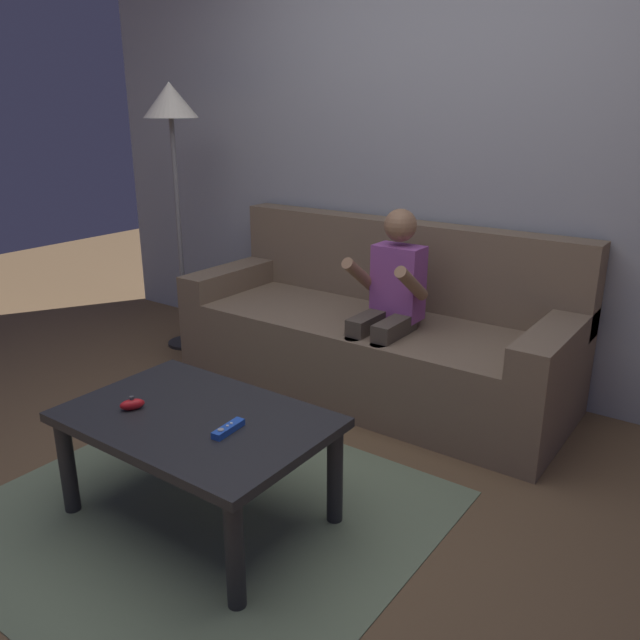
{
  "coord_description": "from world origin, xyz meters",
  "views": [
    {
      "loc": [
        1.48,
        -1.48,
        1.49
      ],
      "look_at": [
        -0.05,
        0.65,
        0.6
      ],
      "focal_mm": 35.97,
      "sensor_mm": 36.0,
      "label": 1
    }
  ],
  "objects_px": {
    "couch": "(375,335)",
    "floor_lamp": "(171,121)",
    "game_remote_blue_near_edge": "(228,429)",
    "coffee_table": "(197,430)",
    "nunchuk_red": "(132,404)",
    "person_seated_on_couch": "(389,300)"
  },
  "relations": [
    {
      "from": "couch",
      "to": "floor_lamp",
      "type": "distance_m",
      "value": 1.74
    },
    {
      "from": "game_remote_blue_near_edge",
      "to": "floor_lamp",
      "type": "relative_size",
      "value": 0.09
    },
    {
      "from": "game_remote_blue_near_edge",
      "to": "couch",
      "type": "bearing_deg",
      "value": 100.47
    },
    {
      "from": "couch",
      "to": "floor_lamp",
      "type": "xyz_separation_m",
      "value": [
        -1.34,
        -0.15,
        1.1
      ]
    },
    {
      "from": "couch",
      "to": "coffee_table",
      "type": "relative_size",
      "value": 2.19
    },
    {
      "from": "couch",
      "to": "game_remote_blue_near_edge",
      "type": "height_order",
      "value": "couch"
    },
    {
      "from": "nunchuk_red",
      "to": "floor_lamp",
      "type": "bearing_deg",
      "value": 131.44
    },
    {
      "from": "couch",
      "to": "nunchuk_red",
      "type": "relative_size",
      "value": 20.96
    },
    {
      "from": "couch",
      "to": "coffee_table",
      "type": "height_order",
      "value": "couch"
    },
    {
      "from": "person_seated_on_couch",
      "to": "floor_lamp",
      "type": "distance_m",
      "value": 1.73
    },
    {
      "from": "floor_lamp",
      "to": "game_remote_blue_near_edge",
      "type": "bearing_deg",
      "value": -38.52
    },
    {
      "from": "coffee_table",
      "to": "nunchuk_red",
      "type": "bearing_deg",
      "value": -155.79
    },
    {
      "from": "couch",
      "to": "game_remote_blue_near_edge",
      "type": "distance_m",
      "value": 1.45
    },
    {
      "from": "person_seated_on_couch",
      "to": "game_remote_blue_near_edge",
      "type": "xyz_separation_m",
      "value": [
        0.08,
        -1.24,
        -0.14
      ]
    },
    {
      "from": "couch",
      "to": "coffee_table",
      "type": "distance_m",
      "value": 1.4
    },
    {
      "from": "person_seated_on_couch",
      "to": "floor_lamp",
      "type": "relative_size",
      "value": 0.63
    },
    {
      "from": "couch",
      "to": "game_remote_blue_near_edge",
      "type": "bearing_deg",
      "value": -79.53
    },
    {
      "from": "couch",
      "to": "person_seated_on_couch",
      "type": "distance_m",
      "value": 0.38
    },
    {
      "from": "coffee_table",
      "to": "game_remote_blue_near_edge",
      "type": "xyz_separation_m",
      "value": [
        0.18,
        -0.02,
        0.07
      ]
    },
    {
      "from": "coffee_table",
      "to": "game_remote_blue_near_edge",
      "type": "relative_size",
      "value": 6.73
    },
    {
      "from": "couch",
      "to": "nunchuk_red",
      "type": "height_order",
      "value": "couch"
    },
    {
      "from": "floor_lamp",
      "to": "person_seated_on_couch",
      "type": "bearing_deg",
      "value": -1.5
    }
  ]
}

